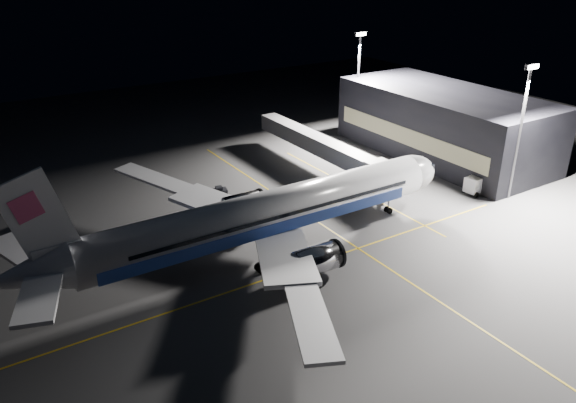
% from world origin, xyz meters
% --- Properties ---
extents(ground, '(200.00, 200.00, 0.00)m').
position_xyz_m(ground, '(0.00, 0.00, 0.00)').
color(ground, '#4C4C4F').
rests_on(ground, ground).
extents(guide_line_main, '(0.25, 80.00, 0.01)m').
position_xyz_m(guide_line_main, '(10.00, 0.00, 0.01)').
color(guide_line_main, gold).
rests_on(guide_line_main, ground).
extents(guide_line_cross, '(70.00, 0.25, 0.01)m').
position_xyz_m(guide_line_cross, '(0.00, -6.00, 0.01)').
color(guide_line_cross, gold).
rests_on(guide_line_cross, ground).
extents(guide_line_side, '(0.25, 40.00, 0.01)m').
position_xyz_m(guide_line_side, '(22.00, 10.00, 0.01)').
color(guide_line_side, gold).
rests_on(guide_line_side, ground).
extents(airliner, '(61.48, 54.22, 16.64)m').
position_xyz_m(airliner, '(-1.08, 0.00, 5.16)').
color(airliner, silver).
rests_on(airliner, ground).
extents(terminal, '(18.12, 40.00, 12.00)m').
position_xyz_m(terminal, '(45.98, 14.00, 6.00)').
color(terminal, black).
rests_on(terminal, ground).
extents(jet_bridge, '(3.60, 34.40, 6.30)m').
position_xyz_m(jet_bridge, '(22.00, 18.06, 4.58)').
color(jet_bridge, '#B2B2B7').
rests_on(jet_bridge, ground).
extents(floodlight_mast_north, '(2.40, 0.68, 20.70)m').
position_xyz_m(floodlight_mast_north, '(40.00, 31.99, 12.37)').
color(floodlight_mast_north, '#59595E').
rests_on(floodlight_mast_north, ground).
extents(floodlight_mast_south, '(2.40, 0.67, 20.70)m').
position_xyz_m(floodlight_mast_south, '(40.00, -6.01, 12.37)').
color(floodlight_mast_south, '#59595E').
rests_on(floodlight_mast_south, ground).
extents(service_truck, '(5.70, 2.86, 2.82)m').
position_xyz_m(service_truck, '(37.73, -1.95, 1.51)').
color(service_truck, silver).
rests_on(service_truck, ground).
extents(baggage_tug, '(2.80, 2.43, 1.77)m').
position_xyz_m(baggage_tug, '(2.04, 18.46, 0.82)').
color(baggage_tug, black).
rests_on(baggage_tug, ground).
extents(safety_cone_a, '(0.37, 0.37, 0.55)m').
position_xyz_m(safety_cone_a, '(2.95, 4.00, 0.28)').
color(safety_cone_a, '#E84709').
rests_on(safety_cone_a, ground).
extents(safety_cone_b, '(0.36, 0.36, 0.55)m').
position_xyz_m(safety_cone_b, '(6.00, 4.00, 0.27)').
color(safety_cone_b, '#E84709').
rests_on(safety_cone_b, ground).
extents(safety_cone_c, '(0.45, 0.45, 0.68)m').
position_xyz_m(safety_cone_c, '(3.87, 14.00, 0.34)').
color(safety_cone_c, '#E84709').
rests_on(safety_cone_c, ground).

